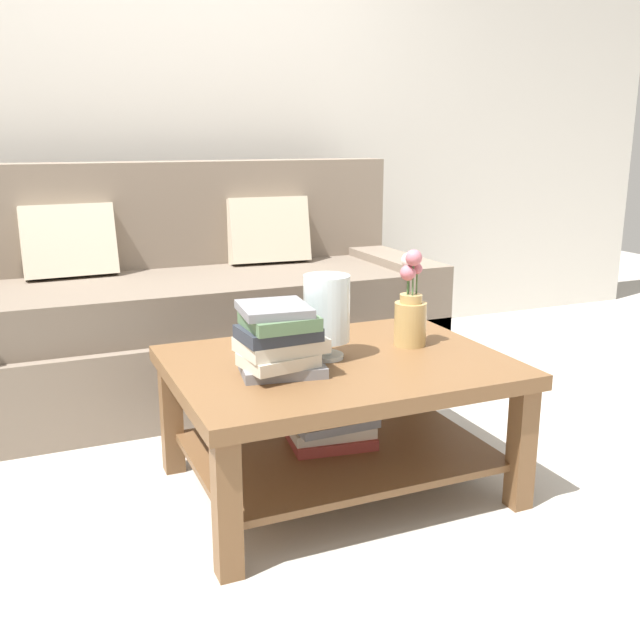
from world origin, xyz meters
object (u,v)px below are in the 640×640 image
Objects in this scene: book_stack_main at (279,340)px; flower_pitcher at (410,309)px; couch at (190,314)px; coffee_table at (337,397)px; glass_hurricane_vase at (327,311)px.

book_stack_main is 0.55m from flower_pitcher.
coffee_table is (0.22, -1.19, -0.03)m from couch.
coffee_table is 0.30m from glass_hurricane_vase.
couch is 1.28m from flower_pitcher.
book_stack_main is 0.81× the size of flower_pitcher.
glass_hurricane_vase is at bearing -175.78° from flower_pitcher.
flower_pitcher is (0.52, -1.14, 0.23)m from couch.
couch is 1.28m from book_stack_main.
couch is 2.04× the size of coffee_table.
couch is 1.21m from coffee_table.
couch is 1.21m from glass_hurricane_vase.
glass_hurricane_vase is 0.82× the size of flower_pitcher.
flower_pitcher is (0.30, 0.05, 0.26)m from coffee_table.
glass_hurricane_vase is (0.19, -1.17, 0.26)m from couch.
coffee_table is 3.89× the size of book_stack_main.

